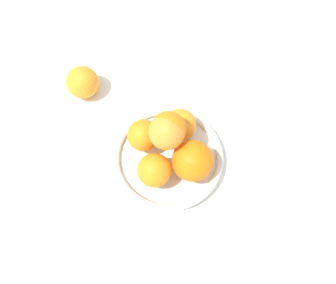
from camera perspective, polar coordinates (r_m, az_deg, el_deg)
ground_plane at (r=0.72m, az=0.00°, el=-3.23°), size 4.00×4.00×0.00m
fruit_bowl at (r=0.70m, az=0.00°, el=-2.75°), size 0.24×0.24×0.03m
orange_pile at (r=0.64m, az=0.53°, el=-0.34°), size 0.16×0.15×0.13m
stray_orange at (r=0.80m, az=-14.65°, el=10.03°), size 0.08×0.08×0.08m
napkin_folded at (r=0.73m, az=18.85°, el=-8.12°), size 0.16×0.16×0.01m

